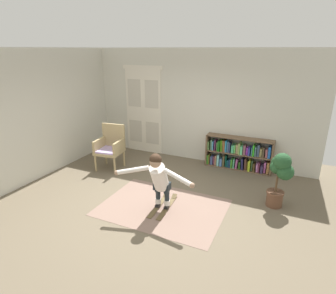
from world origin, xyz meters
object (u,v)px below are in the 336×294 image
at_px(bookshelf, 238,155).
at_px(skis_pair, 163,206).
at_px(person_skier, 159,177).
at_px(potted_plant, 280,174).
at_px(wicker_chair, 111,146).

xyz_separation_m(bookshelf, skis_pair, (-0.89, -2.44, -0.34)).
bearing_deg(person_skier, potted_plant, 31.19).
relative_size(bookshelf, skis_pair, 1.76).
distance_m(wicker_chair, person_skier, 2.44).
relative_size(wicker_chair, skis_pair, 1.19).
height_order(wicker_chair, skis_pair, wicker_chair).
height_order(wicker_chair, person_skier, person_skier).
height_order(bookshelf, wicker_chair, wicker_chair).
bearing_deg(potted_plant, bookshelf, 126.08).
height_order(potted_plant, skis_pair, potted_plant).
bearing_deg(wicker_chair, skis_pair, -29.84).
xyz_separation_m(wicker_chair, skis_pair, (2.01, -1.16, -0.56)).
bearing_deg(potted_plant, skis_pair, -153.42).
xyz_separation_m(potted_plant, skis_pair, (-1.95, -0.98, -0.65)).
bearing_deg(person_skier, wicker_chair, 146.32).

